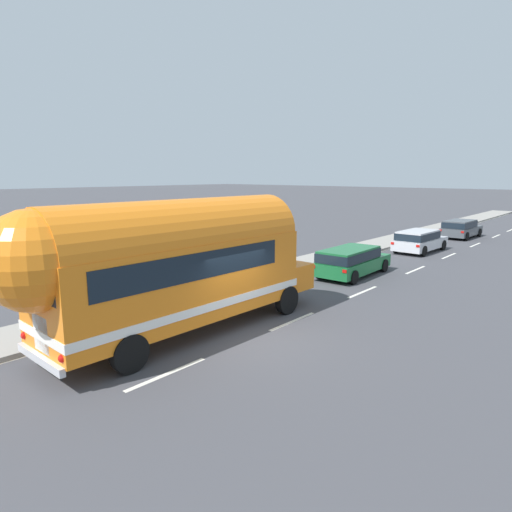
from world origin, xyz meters
TOP-DOWN VIEW (x-y plane):
  - ground_plane at (0.00, 0.00)m, footprint 300.00×300.00m
  - lane_markings at (-2.64, 13.02)m, footprint 3.89×80.00m
  - sidewalk_slab at (-5.01, 10.00)m, footprint 2.52×90.00m
  - painted_bus at (-1.89, -1.49)m, footprint 2.71×10.83m
  - car_lead at (-1.87, 9.27)m, footprint 2.06×4.77m
  - car_second at (-1.94, 18.05)m, footprint 2.07×4.58m
  - car_third at (-1.91, 26.39)m, footprint 2.07×4.50m

SIDE VIEW (x-z plane):
  - ground_plane at x=0.00m, z-range 0.00..0.00m
  - lane_markings at x=-2.64m, z-range 0.00..0.01m
  - sidewalk_slab at x=-5.01m, z-range 0.00..0.15m
  - car_third at x=-1.91m, z-range 0.10..1.47m
  - car_second at x=-1.94m, z-range 0.10..1.47m
  - car_lead at x=-1.87m, z-range 0.11..1.48m
  - painted_bus at x=-1.89m, z-range 0.24..4.37m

